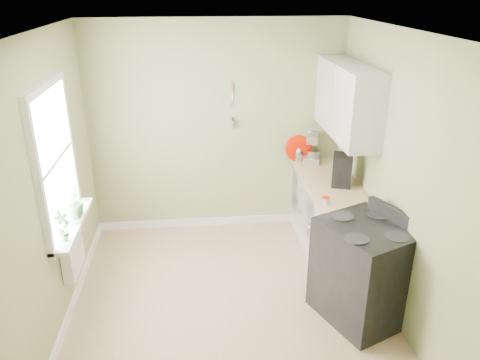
{
  "coord_description": "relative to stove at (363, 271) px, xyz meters",
  "views": [
    {
      "loc": [
        -0.29,
        -3.89,
        3.06
      ],
      "look_at": [
        0.17,
        0.55,
        1.17
      ],
      "focal_mm": 35.0,
      "sensor_mm": 36.0,
      "label": 1
    }
  ],
  "objects": [
    {
      "name": "coffee_maker",
      "position": [
        0.09,
        1.14,
        0.58
      ],
      "size": [
        0.28,
        0.29,
        0.37
      ],
      "color": "black",
      "rests_on": "countertop"
    },
    {
      "name": "wall_right",
      "position": [
        0.33,
        0.24,
        0.85
      ],
      "size": [
        0.02,
        3.6,
        2.7
      ],
      "primitive_type": "cube",
      "color": "#969B6A",
      "rests_on": "floor"
    },
    {
      "name": "plant_a",
      "position": [
        -2.78,
        0.18,
        0.54
      ],
      "size": [
        0.18,
        0.19,
        0.3
      ],
      "primitive_type": "imported",
      "rotation": [
        0.0,
        0.0,
        0.8
      ],
      "color": "#3D6F34",
      "rests_on": "window_sill"
    },
    {
      "name": "ceiling",
      "position": [
        -1.28,
        0.24,
        2.21
      ],
      "size": [
        3.2,
        3.6,
        0.02
      ],
      "primitive_type": "cube",
      "color": "white",
      "rests_on": "wall_back"
    },
    {
      "name": "window",
      "position": [
        -2.86,
        0.54,
        1.05
      ],
      "size": [
        0.06,
        1.14,
        1.44
      ],
      "color": "white",
      "rests_on": "wall_left"
    },
    {
      "name": "stand_mixer",
      "position": [
        -0.05,
        1.96,
        0.58
      ],
      "size": [
        0.28,
        0.37,
        0.41
      ],
      "color": "#B2B2B7",
      "rests_on": "countertop"
    },
    {
      "name": "plant_b",
      "position": [
        -2.78,
        0.65,
        0.56
      ],
      "size": [
        0.18,
        0.21,
        0.33
      ],
      "primitive_type": "imported",
      "rotation": [
        0.0,
        0.0,
        1.79
      ],
      "color": "#3D6F34",
      "rests_on": "window_sill"
    },
    {
      "name": "countertop",
      "position": [
        0.01,
        1.24,
        0.39
      ],
      "size": [
        0.64,
        1.6,
        0.04
      ],
      "primitive_type": "cube",
      "color": "tan",
      "rests_on": "base_cabinets"
    },
    {
      "name": "radiator",
      "position": [
        -2.82,
        0.49,
        0.05
      ],
      "size": [
        0.12,
        0.5,
        0.35
      ],
      "primitive_type": "cube",
      "color": "white",
      "rests_on": "wall_left"
    },
    {
      "name": "wall_back",
      "position": [
        -1.28,
        2.05,
        0.85
      ],
      "size": [
        3.2,
        0.02,
        2.7
      ],
      "primitive_type": "cube",
      "color": "#969B6A",
      "rests_on": "floor"
    },
    {
      "name": "base_cabinets",
      "position": [
        0.02,
        1.24,
        -0.07
      ],
      "size": [
        0.6,
        1.6,
        0.87
      ],
      "primitive_type": "cube",
      "color": "silver",
      "rests_on": "floor"
    },
    {
      "name": "window_sill",
      "position": [
        -2.79,
        0.54,
        0.38
      ],
      "size": [
        0.18,
        1.14,
        0.04
      ],
      "primitive_type": "cube",
      "color": "white",
      "rests_on": "wall_left"
    },
    {
      "name": "plant_c",
      "position": [
        -2.78,
        0.72,
        0.53
      ],
      "size": [
        0.16,
        0.16,
        0.27
      ],
      "primitive_type": "imported",
      "rotation": [
        0.0,
        0.0,
        4.74
      ],
      "color": "#3D6F34",
      "rests_on": "window_sill"
    },
    {
      "name": "stove",
      "position": [
        0.0,
        0.0,
        0.0
      ],
      "size": [
        1.01,
        1.02,
        1.12
      ],
      "color": "black",
      "rests_on": "floor"
    },
    {
      "name": "kettle",
      "position": [
        -0.23,
        1.96,
        0.49
      ],
      "size": [
        0.17,
        0.1,
        0.18
      ],
      "color": "silver",
      "rests_on": "countertop"
    },
    {
      "name": "wall_left",
      "position": [
        -2.89,
        0.24,
        0.85
      ],
      "size": [
        0.02,
        3.6,
        2.7
      ],
      "primitive_type": "cube",
      "color": "#969B6A",
      "rests_on": "floor"
    },
    {
      "name": "red_tray",
      "position": [
        -0.23,
        1.96,
        0.58
      ],
      "size": [
        0.35,
        0.06,
        0.35
      ],
      "primitive_type": "cylinder",
      "rotation": [
        1.45,
        0.0,
        0.01
      ],
      "color": "#B51300",
      "rests_on": "countertop"
    },
    {
      "name": "wall_utensils",
      "position": [
        -1.08,
        2.02,
        1.06
      ],
      "size": [
        0.02,
        0.14,
        0.58
      ],
      "color": "tan",
      "rests_on": "wall_back"
    },
    {
      "name": "upper_cabinets",
      "position": [
        0.15,
        1.34,
        1.35
      ],
      "size": [
        0.35,
        1.4,
        0.8
      ],
      "primitive_type": "cube",
      "color": "silver",
      "rests_on": "wall_right"
    },
    {
      "name": "floor",
      "position": [
        -1.28,
        0.24,
        -0.51
      ],
      "size": [
        3.2,
        3.6,
        0.02
      ],
      "primitive_type": "cube",
      "color": "tan",
      "rests_on": "ground"
    },
    {
      "name": "jar",
      "position": [
        -0.22,
        0.66,
        0.45
      ],
      "size": [
        0.08,
        0.08,
        0.08
      ],
      "color": "beige",
      "rests_on": "countertop"
    }
  ]
}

